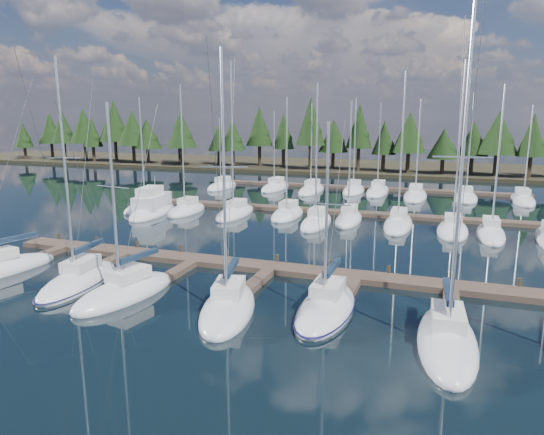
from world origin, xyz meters
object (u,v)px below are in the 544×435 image
at_px(front_sailboat_3, 228,307).
at_px(motor_yacht_left, 152,209).
at_px(main_dock, 270,270).
at_px(front_sailboat_4, 326,308).
at_px(front_sailboat_5, 447,340).
at_px(front_sailboat_1, 79,281).
at_px(front_sailboat_2, 125,292).

xyz_separation_m(front_sailboat_3, motor_yacht_left, (-19.94, 23.17, 0.25)).
xyz_separation_m(main_dock, front_sailboat_4, (5.35, -5.53, 0.07)).
xyz_separation_m(main_dock, front_sailboat_5, (11.74, -7.56, 0.11)).
bearing_deg(motor_yacht_left, front_sailboat_1, -68.32).
height_order(front_sailboat_2, motor_yacht_left, front_sailboat_2).
bearing_deg(front_sailboat_4, front_sailboat_3, -160.47).
bearing_deg(front_sailboat_5, front_sailboat_4, 162.36).
xyz_separation_m(front_sailboat_2, motor_yacht_left, (-12.96, 22.97, 0.27)).
relative_size(front_sailboat_2, front_sailboat_5, 0.75).
bearing_deg(front_sailboat_3, motor_yacht_left, 130.71).
bearing_deg(front_sailboat_5, front_sailboat_1, 177.16).
distance_m(front_sailboat_1, front_sailboat_3, 11.14).
bearing_deg(front_sailboat_2, front_sailboat_1, 169.77).
relative_size(main_dock, motor_yacht_left, 4.14).
bearing_deg(front_sailboat_3, front_sailboat_2, 178.42).
height_order(front_sailboat_2, front_sailboat_3, front_sailboat_3).
distance_m(main_dock, motor_yacht_left, 25.32).
bearing_deg(front_sailboat_1, front_sailboat_3, -4.82).
relative_size(front_sailboat_2, front_sailboat_4, 1.09).
height_order(front_sailboat_1, front_sailboat_4, front_sailboat_1).
distance_m(main_dock, front_sailboat_1, 12.70).
bearing_deg(front_sailboat_3, front_sailboat_1, 175.18).
bearing_deg(front_sailboat_5, main_dock, 147.23).
distance_m(main_dock, front_sailboat_5, 13.97).
relative_size(front_sailboat_1, front_sailboat_5, 0.92).
relative_size(main_dock, front_sailboat_5, 2.67).
height_order(front_sailboat_3, front_sailboat_4, front_sailboat_3).
relative_size(front_sailboat_2, front_sailboat_3, 0.83).
bearing_deg(motor_yacht_left, front_sailboat_4, -40.31).
xyz_separation_m(front_sailboat_2, front_sailboat_3, (6.98, -0.19, 0.02)).
xyz_separation_m(front_sailboat_2, front_sailboat_5, (18.57, -0.38, 0.03)).
bearing_deg(front_sailboat_2, front_sailboat_3, -1.58).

